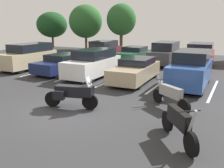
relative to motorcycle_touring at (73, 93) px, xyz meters
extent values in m
cube|color=#2D2D30|center=(-0.09, -0.39, -0.70)|extent=(44.00, 44.00, 0.10)
cylinder|color=black|center=(0.71, 0.19, -0.32)|extent=(0.67, 0.29, 0.66)
cylinder|color=black|center=(-0.88, -0.24, -0.32)|extent=(0.67, 0.29, 0.66)
cube|color=black|center=(-0.08, -0.02, 0.09)|extent=(1.30, 0.71, 0.45)
cylinder|color=#B2B2B7|center=(0.60, 0.16, 0.10)|extent=(0.51, 0.20, 1.13)
cylinder|color=black|center=(0.52, 0.14, 0.49)|extent=(0.19, 0.61, 0.04)
cube|color=black|center=(0.62, 0.16, 0.13)|extent=(0.55, 0.58, 0.41)
cube|color=#B2C1CC|center=(0.67, 0.18, 0.53)|extent=(0.27, 0.47, 0.39)
cube|color=black|center=(-0.53, 0.21, -0.02)|extent=(0.49, 0.35, 0.36)
cube|color=black|center=(-0.36, -0.45, -0.02)|extent=(0.49, 0.35, 0.36)
cylinder|color=black|center=(5.03, -1.62, -0.31)|extent=(0.51, 0.61, 0.68)
cylinder|color=black|center=(4.05, -0.36, -0.31)|extent=(0.51, 0.61, 0.68)
cube|color=black|center=(4.54, -0.99, 0.11)|extent=(0.91, 1.08, 0.49)
cylinder|color=#B2B2B7|center=(4.95, -1.53, 0.11)|extent=(0.37, 0.45, 1.14)
cylinder|color=black|center=(4.90, -1.46, 0.54)|extent=(0.51, 0.41, 0.04)
cylinder|color=black|center=(2.89, 2.38, -0.35)|extent=(0.57, 0.45, 0.61)
cylinder|color=black|center=(4.22, 1.44, -0.35)|extent=(0.57, 0.45, 0.61)
cube|color=gray|center=(3.56, 1.91, 0.06)|extent=(1.13, 0.90, 0.45)
cylinder|color=#B2B2B7|center=(2.99, 2.31, 0.05)|extent=(0.44, 0.34, 1.08)
cylinder|color=black|center=(3.06, 2.27, 0.46)|extent=(0.39, 0.53, 0.04)
cube|color=silver|center=(-9.69, 5.74, -0.65)|extent=(0.12, 4.85, 0.01)
cube|color=silver|center=(-6.78, 5.74, -0.65)|extent=(0.12, 4.85, 0.01)
cube|color=silver|center=(-3.86, 5.74, -0.65)|extent=(0.12, 4.85, 0.01)
cube|color=silver|center=(-0.95, 5.74, -0.65)|extent=(0.12, 4.85, 0.01)
cube|color=silver|center=(1.97, 5.74, -0.65)|extent=(0.12, 4.85, 0.01)
cube|color=silver|center=(4.88, 5.74, -0.65)|extent=(0.12, 4.85, 0.01)
cube|color=#C1B289|center=(-8.44, 5.71, 0.12)|extent=(1.93, 4.57, 1.10)
cube|color=black|center=(-8.44, 6.06, 0.98)|extent=(1.76, 3.15, 0.62)
cylinder|color=black|center=(-7.61, 4.17, -0.30)|extent=(0.22, 0.70, 0.70)
cylinder|color=black|center=(-9.25, 4.15, -0.30)|extent=(0.22, 0.70, 0.70)
cylinder|color=black|center=(-7.64, 7.26, -0.30)|extent=(0.22, 0.70, 0.70)
cylinder|color=black|center=(-9.27, 7.25, -0.30)|extent=(0.22, 0.70, 0.70)
cube|color=navy|center=(-5.14, 5.74, -0.09)|extent=(2.15, 4.50, 0.71)
cube|color=black|center=(-5.13, 5.92, 0.47)|extent=(1.89, 2.37, 0.41)
cylinder|color=black|center=(-4.38, 4.20, -0.33)|extent=(0.25, 0.65, 0.64)
cylinder|color=black|center=(-6.05, 4.28, -0.33)|extent=(0.25, 0.65, 0.64)
cylinder|color=black|center=(-4.23, 7.19, -0.33)|extent=(0.25, 0.65, 0.64)
cylinder|color=black|center=(-5.90, 7.28, -0.33)|extent=(0.25, 0.65, 0.64)
cube|color=white|center=(-2.49, 5.54, 0.07)|extent=(1.90, 4.70, 0.99)
cube|color=black|center=(-2.50, 5.81, 0.86)|extent=(1.73, 2.92, 0.59)
cylinder|color=black|center=(-1.68, 3.96, -0.30)|extent=(0.23, 0.71, 0.71)
cylinder|color=black|center=(-3.26, 3.94, -0.30)|extent=(0.23, 0.71, 0.71)
cylinder|color=black|center=(-1.72, 7.14, -0.30)|extent=(0.23, 0.71, 0.71)
cylinder|color=black|center=(-3.30, 7.12, -0.30)|extent=(0.23, 0.71, 0.71)
cube|color=tan|center=(0.44, 5.65, -0.05)|extent=(1.99, 4.77, 0.80)
cube|color=black|center=(0.43, 6.05, 0.55)|extent=(1.75, 2.31, 0.40)
cylinder|color=black|center=(1.28, 4.08, -0.35)|extent=(0.24, 0.62, 0.61)
cylinder|color=black|center=(-0.27, 4.02, -0.35)|extent=(0.24, 0.62, 0.61)
cylinder|color=black|center=(1.15, 7.27, -0.35)|extent=(0.24, 0.62, 0.61)
cylinder|color=black|center=(-0.39, 7.21, -0.35)|extent=(0.24, 0.62, 0.61)
cube|color=#2D519E|center=(3.62, 5.89, 0.14)|extent=(1.91, 4.58, 1.13)
cube|color=black|center=(3.61, 6.31, 1.02)|extent=(1.73, 2.92, 0.61)
cylinder|color=black|center=(4.43, 4.36, -0.30)|extent=(0.23, 0.71, 0.71)
cylinder|color=black|center=(2.86, 4.33, -0.30)|extent=(0.23, 0.71, 0.71)
cylinder|color=black|center=(4.38, 7.46, -0.30)|extent=(0.23, 0.71, 0.71)
cylinder|color=black|center=(2.81, 7.43, -0.30)|extent=(0.23, 0.71, 0.71)
cube|color=maroon|center=(-5.58, 12.39, 0.07)|extent=(1.83, 4.64, 1.03)
cube|color=black|center=(-5.58, 12.50, 0.89)|extent=(1.67, 2.84, 0.60)
cylinder|color=black|center=(-4.80, 10.82, -0.33)|extent=(0.23, 0.65, 0.65)
cylinder|color=black|center=(-6.33, 10.81, -0.33)|extent=(0.23, 0.65, 0.65)
cylinder|color=black|center=(-4.83, 13.97, -0.33)|extent=(0.23, 0.65, 0.65)
cylinder|color=black|center=(-6.36, 13.96, -0.33)|extent=(0.23, 0.65, 0.65)
cube|color=#235638|center=(-2.66, 12.84, -0.06)|extent=(1.93, 4.61, 0.77)
cube|color=black|center=(-2.67, 13.14, 0.52)|extent=(1.76, 2.24, 0.40)
cylinder|color=black|center=(-1.83, 11.29, -0.34)|extent=(0.23, 0.63, 0.62)
cylinder|color=black|center=(-3.46, 11.27, -0.34)|extent=(0.23, 0.63, 0.62)
cylinder|color=black|center=(-1.87, 14.41, -0.34)|extent=(0.23, 0.63, 0.62)
cylinder|color=black|center=(-3.49, 14.39, -0.34)|extent=(0.23, 0.63, 0.62)
cube|color=#38383D|center=(0.25, 12.73, 0.08)|extent=(1.96, 4.76, 1.02)
cube|color=black|center=(0.24, 13.09, 0.92)|extent=(1.77, 3.25, 0.67)
cylinder|color=black|center=(1.08, 11.15, -0.31)|extent=(0.24, 0.69, 0.68)
cylinder|color=black|center=(-0.48, 11.11, -0.31)|extent=(0.24, 0.69, 0.68)
cylinder|color=black|center=(0.98, 14.35, -0.31)|extent=(0.24, 0.69, 0.68)
cylinder|color=black|center=(-0.58, 14.30, -0.31)|extent=(0.24, 0.69, 0.68)
cube|color=maroon|center=(3.17, 12.28, 0.10)|extent=(2.21, 4.94, 1.07)
cube|color=black|center=(3.15, 12.65, 0.96)|extent=(1.94, 3.06, 0.65)
cylinder|color=black|center=(4.09, 10.69, -0.32)|extent=(0.26, 0.68, 0.67)
cylinder|color=black|center=(2.43, 10.59, -0.32)|extent=(0.26, 0.68, 0.67)
cylinder|color=black|center=(3.90, 13.98, -0.32)|extent=(0.26, 0.68, 0.67)
cylinder|color=black|center=(2.24, 13.88, -0.32)|extent=(0.26, 0.68, 0.67)
cylinder|color=#4C3823|center=(-12.56, 19.99, 0.11)|extent=(0.31, 0.31, 1.53)
ellipsoid|color=#285B28|center=(-12.56, 19.99, 3.03)|extent=(4.36, 4.36, 4.31)
cylinder|color=#4C3823|center=(-18.36, 20.05, 0.07)|extent=(0.29, 0.29, 1.44)
ellipsoid|color=#19421E|center=(-18.36, 20.05, 2.59)|extent=(4.33, 4.33, 3.59)
cylinder|color=#4C3823|center=(-7.55, 20.45, 0.33)|extent=(0.39, 0.39, 1.96)
ellipsoid|color=#285B28|center=(-7.55, 20.45, 3.24)|extent=(3.66, 3.66, 3.87)
camera|label=1|loc=(5.89, -7.78, 2.79)|focal=39.12mm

